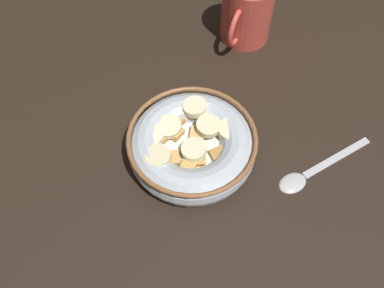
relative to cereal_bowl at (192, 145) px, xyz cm
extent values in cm
cube|color=black|center=(0.00, 0.06, -3.61)|extent=(120.15, 120.15, 2.00)
cylinder|color=#B2BCC6|center=(0.00, 0.06, -2.31)|extent=(9.21, 9.21, 0.60)
torus|color=#B2BCC6|center=(0.00, 0.06, -0.23)|extent=(16.75, 16.75, 4.75)
torus|color=brown|center=(0.00, 0.06, 1.84)|extent=(16.85, 16.85, 0.60)
cylinder|color=white|center=(0.00, 0.06, -0.16)|extent=(13.90, 13.90, 0.40)
cube|color=tan|center=(3.66, 3.21, 0.43)|extent=(2.77, 2.78, 1.07)
cube|color=#B78947|center=(1.23, -4.12, 0.66)|extent=(2.33, 2.26, 1.08)
cube|color=tan|center=(-1.71, -0.43, 0.55)|extent=(2.44, 2.41, 0.98)
cube|color=tan|center=(3.52, 1.16, 0.38)|extent=(2.20, 2.24, 0.98)
cube|color=#B78947|center=(1.70, 1.78, 0.48)|extent=(2.62, 2.58, 1.07)
cube|color=#AD7F42|center=(-2.24, -3.50, 0.58)|extent=(2.51, 2.54, 0.99)
cube|color=tan|center=(-4.21, -2.60, 0.64)|extent=(2.08, 2.09, 0.90)
cube|color=tan|center=(3.09, -1.30, 0.40)|extent=(2.73, 2.76, 1.11)
cube|color=tan|center=(-0.56, -2.72, 0.56)|extent=(2.33, 2.25, 1.09)
cube|color=#AD7F42|center=(-4.52, 0.29, 0.51)|extent=(2.12, 2.07, 1.02)
cube|color=#AD7F42|center=(-0.19, 3.85, 0.42)|extent=(2.79, 2.78, 1.09)
cube|color=#AD7F42|center=(-0.17, -5.41, 0.57)|extent=(2.73, 2.71, 1.02)
cube|color=#AD7F42|center=(4.34, -3.95, 0.55)|extent=(2.47, 2.46, 0.90)
cube|color=#AD7F42|center=(5.69, 1.02, 0.64)|extent=(2.01, 2.10, 1.13)
cube|color=tan|center=(0.84, 0.18, 0.43)|extent=(2.05, 2.07, 0.94)
cylinder|color=beige|center=(1.18, 0.91, 1.36)|extent=(3.32, 3.30, 1.37)
cylinder|color=#F4EABC|center=(1.67, -4.90, 1.43)|extent=(3.71, 3.66, 1.19)
cylinder|color=beige|center=(-0.58, -3.53, 1.40)|extent=(4.55, 4.50, 1.48)
cylinder|color=#F4EABC|center=(-4.63, -1.75, 1.82)|extent=(4.59, 4.63, 1.23)
cylinder|color=beige|center=(4.26, -2.54, 1.81)|extent=(3.53, 3.57, 1.40)
cylinder|color=beige|center=(-3.51, 3.81, 1.42)|extent=(4.21, 4.23, 1.50)
cylinder|color=beige|center=(-2.74, 1.12, 1.66)|extent=(3.62, 3.64, 1.22)
ellipsoid|color=#B7B7BC|center=(-1.95, 13.71, -2.21)|extent=(4.79, 4.47, 0.80)
cube|color=#B7B7BC|center=(-8.23, 17.90, -2.43)|extent=(9.86, 7.03, 0.36)
cylinder|color=#D84C3F|center=(-24.89, -2.39, 2.36)|extent=(8.05, 8.05, 9.94)
torus|color=#D84C3F|center=(-20.87, -2.39, 2.36)|extent=(6.37, 0.80, 6.37)
camera|label=1|loc=(26.10, 12.64, 45.93)|focal=38.89mm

